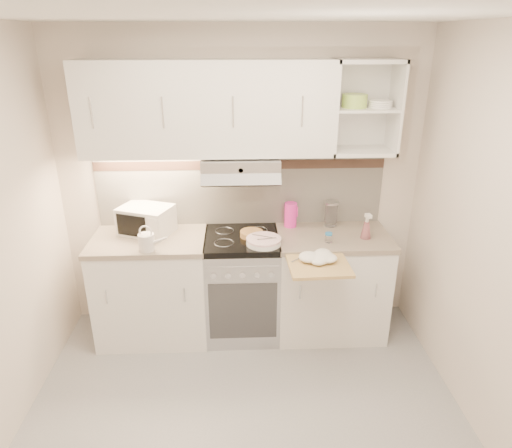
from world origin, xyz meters
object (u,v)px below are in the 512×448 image
at_px(spray_bottle, 366,228).
at_px(watering_can, 147,241).
at_px(pink_pitcher, 291,215).
at_px(electric_range, 242,285).
at_px(microwave, 146,220).
at_px(glass_jar, 331,214).
at_px(cutting_board, 319,265).
at_px(plate_stack, 264,241).

bearing_deg(spray_bottle, watering_can, 177.91).
height_order(pink_pitcher, spray_bottle, spray_bottle).
xyz_separation_m(electric_range, spray_bottle, (1.00, -0.07, 0.54)).
xyz_separation_m(microwave, spray_bottle, (1.77, -0.19, -0.03)).
xyz_separation_m(electric_range, glass_jar, (0.76, 0.20, 0.56)).
bearing_deg(cutting_board, pink_pitcher, 98.84).
distance_m(plate_stack, spray_bottle, 0.83).
relative_size(pink_pitcher, cutting_board, 0.48).
height_order(glass_jar, cutting_board, glass_jar).
relative_size(plate_stack, spray_bottle, 1.21).
height_order(plate_stack, spray_bottle, spray_bottle).
xyz_separation_m(pink_pitcher, spray_bottle, (0.58, -0.27, -0.02)).
bearing_deg(spray_bottle, plate_stack, 178.52).
distance_m(electric_range, plate_stack, 0.53).
distance_m(electric_range, spray_bottle, 1.13).
bearing_deg(glass_jar, pink_pitcher, 179.99).
bearing_deg(pink_pitcher, glass_jar, -6.91).
height_order(electric_range, spray_bottle, spray_bottle).
distance_m(watering_can, plate_stack, 0.89).
xyz_separation_m(spray_bottle, cutting_board, (-0.45, -0.40, -0.12)).
bearing_deg(watering_can, cutting_board, 3.67).
bearing_deg(microwave, plate_stack, 6.16).
distance_m(glass_jar, spray_bottle, 0.36).
relative_size(pink_pitcher, glass_jar, 0.96).
bearing_deg(microwave, watering_can, -57.43).
height_order(electric_range, glass_jar, glass_jar).
bearing_deg(glass_jar, plate_stack, -149.20).
bearing_deg(glass_jar, cutting_board, -107.74).
height_order(microwave, plate_stack, microwave).
distance_m(microwave, plate_stack, 0.99).
bearing_deg(microwave, electric_range, 13.64).
bearing_deg(spray_bottle, cutting_board, -145.25).
bearing_deg(plate_stack, electric_range, 137.84).
bearing_deg(cutting_board, watering_can, 166.74).
height_order(electric_range, watering_can, watering_can).
bearing_deg(electric_range, cutting_board, -40.74).
bearing_deg(glass_jar, microwave, -176.74).
xyz_separation_m(watering_can, glass_jar, (1.48, 0.42, 0.04)).
bearing_deg(electric_range, watering_can, -162.69).
bearing_deg(plate_stack, glass_jar, 30.80).
xyz_separation_m(microwave, pink_pitcher, (1.19, 0.09, -0.01)).
relative_size(electric_range, pink_pitcher, 4.31).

